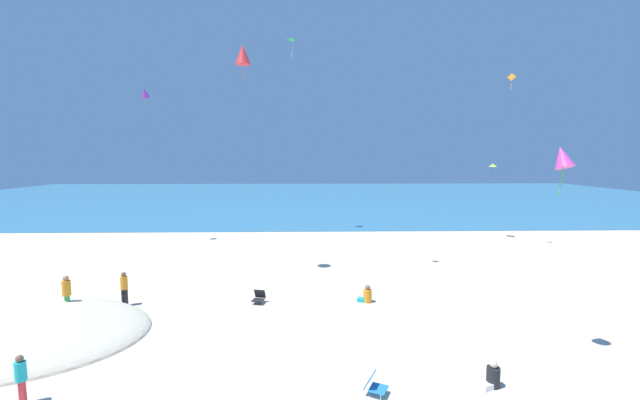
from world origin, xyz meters
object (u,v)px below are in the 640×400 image
(beach_chair_far_left, at_px, (259,297))
(person_5, at_px, (492,377))
(cooler_box, at_px, (33,327))
(person_7, at_px, (124,286))
(person_1, at_px, (67,292))
(kite_red, at_px, (243,55))
(person_6, at_px, (21,376))
(beach_chair_far_right, at_px, (374,384))
(kite_orange, at_px, (512,78))
(kite_purple, at_px, (145,93))
(kite_green, at_px, (292,39))
(person_3, at_px, (367,296))
(kite_magenta, at_px, (562,157))
(kite_lime, at_px, (493,165))

(beach_chair_far_left, bearing_deg, person_5, 60.10)
(cooler_box, distance_m, person_7, 3.41)
(person_1, distance_m, person_5, 16.12)
(person_1, relative_size, person_7, 1.09)
(kite_red, bearing_deg, person_7, -136.38)
(cooler_box, distance_m, person_6, 5.54)
(beach_chair_far_right, xyz_separation_m, kite_orange, (11.94, 17.22, 11.49))
(kite_purple, distance_m, kite_green, 12.22)
(person_3, distance_m, kite_red, 13.56)
(person_1, bearing_deg, kite_magenta, 118.97)
(beach_chair_far_left, height_order, kite_magenta, kite_magenta)
(beach_chair_far_right, height_order, kite_lime, kite_lime)
(cooler_box, relative_size, person_5, 0.64)
(cooler_box, distance_m, kite_green, 26.28)
(kite_green, bearing_deg, beach_chair_far_left, -93.07)
(person_7, distance_m, kite_green, 23.39)
(beach_chair_far_left, bearing_deg, kite_green, -170.81)
(kite_lime, bearing_deg, beach_chair_far_right, -121.25)
(person_5, xyz_separation_m, kite_magenta, (2.71, 1.73, 6.18))
(person_6, bearing_deg, beach_chair_far_left, -5.82)
(kite_magenta, bearing_deg, kite_purple, 138.87)
(person_1, relative_size, kite_magenta, 1.00)
(person_5, distance_m, kite_magenta, 6.97)
(cooler_box, bearing_deg, kite_orange, 27.94)
(person_3, bearing_deg, person_7, 18.58)
(kite_purple, xyz_separation_m, kite_green, (10.34, 4.26, 4.91))
(kite_red, bearing_deg, cooler_box, -135.99)
(cooler_box, bearing_deg, person_6, -58.12)
(beach_chair_far_left, distance_m, kite_lime, 22.04)
(person_7, height_order, kite_purple, kite_purple)
(person_1, xyz_separation_m, person_5, (15.12, -5.56, -0.67))
(beach_chair_far_left, relative_size, person_6, 0.50)
(cooler_box, height_order, person_1, person_1)
(person_7, bearing_deg, kite_red, -33.19)
(beach_chair_far_right, relative_size, kite_lime, 0.61)
(person_6, bearing_deg, beach_chair_far_right, -58.36)
(kite_magenta, bearing_deg, kite_red, 140.99)
(kite_orange, bearing_deg, beach_chair_far_left, -147.37)
(person_3, distance_m, kite_lime, 18.74)
(kite_lime, distance_m, kite_green, 18.82)
(person_1, height_order, person_7, person_1)
(person_6, relative_size, kite_magenta, 0.83)
(beach_chair_far_left, xyz_separation_m, person_6, (-5.25, -7.24, 0.53))
(kite_purple, bearing_deg, kite_lime, 3.13)
(beach_chair_far_right, height_order, cooler_box, beach_chair_far_right)
(beach_chair_far_left, distance_m, kite_green, 22.68)
(cooler_box, distance_m, person_1, 1.71)
(person_1, relative_size, person_3, 2.08)
(beach_chair_far_left, bearing_deg, beach_chair_far_right, 42.21)
(person_1, distance_m, kite_purple, 16.74)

